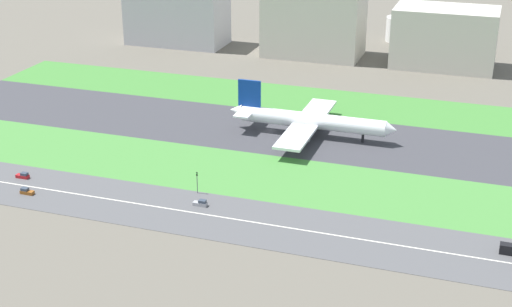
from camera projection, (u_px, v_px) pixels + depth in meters
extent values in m
plane|color=#5B564C|center=(270.00, 131.00, 287.98)|extent=(800.00, 800.00, 0.00)
cube|color=#38383D|center=(270.00, 131.00, 287.96)|extent=(280.00, 46.00, 0.10)
cube|color=#3D7A33|center=(298.00, 99.00, 323.79)|extent=(280.00, 36.00, 0.10)
cube|color=#427F38|center=(233.00, 172.00, 252.13)|extent=(280.00, 36.00, 0.10)
cube|color=#4C4C4F|center=(196.00, 213.00, 224.16)|extent=(280.00, 28.00, 0.10)
cube|color=silver|center=(196.00, 213.00, 224.14)|extent=(266.00, 0.50, 0.01)
cylinder|color=white|center=(312.00, 121.00, 280.61)|extent=(56.00, 6.00, 6.00)
cone|color=white|center=(392.00, 130.00, 271.74)|extent=(4.00, 5.70, 5.70)
cone|color=white|center=(236.00, 110.00, 289.32)|extent=(5.00, 5.40, 5.40)
cube|color=navy|center=(250.00, 94.00, 284.91)|extent=(9.00, 0.80, 11.00)
cube|color=white|center=(247.00, 111.00, 287.91)|extent=(6.00, 16.00, 0.60)
cube|color=white|center=(317.00, 111.00, 294.77)|extent=(10.00, 26.00, 1.00)
cylinder|color=gray|center=(315.00, 121.00, 290.08)|extent=(5.00, 3.20, 3.20)
cube|color=white|center=(296.00, 137.00, 268.55)|extent=(10.00, 26.00, 1.00)
cylinder|color=gray|center=(303.00, 137.00, 274.35)|extent=(5.00, 3.20, 3.20)
cylinder|color=black|center=(363.00, 138.00, 276.59)|extent=(1.00, 1.00, 3.20)
cylinder|color=black|center=(304.00, 128.00, 286.62)|extent=(1.00, 1.00, 3.20)
cylinder|color=black|center=(299.00, 134.00, 280.51)|extent=(1.00, 1.00, 3.20)
cube|color=#99999E|center=(200.00, 204.00, 228.54)|extent=(4.40, 1.80, 1.10)
cube|color=#333D4C|center=(202.00, 201.00, 227.92)|extent=(2.20, 1.66, 0.90)
cube|color=#B2191E|center=(23.00, 176.00, 247.44)|extent=(4.40, 1.80, 1.10)
cube|color=#333D4C|center=(24.00, 174.00, 246.82)|extent=(2.20, 1.66, 0.90)
cube|color=brown|center=(27.00, 192.00, 236.13)|extent=(4.40, 1.80, 1.10)
cube|color=#333D4C|center=(25.00, 189.00, 235.98)|extent=(2.20, 1.66, 0.90)
cylinder|color=#4C4C51|center=(197.00, 184.00, 235.84)|extent=(0.24, 0.24, 6.00)
cube|color=black|center=(197.00, 174.00, 234.45)|extent=(0.36, 0.36, 1.20)
sphere|color=#19D826|center=(197.00, 173.00, 234.16)|extent=(0.24, 0.24, 0.24)
cube|color=#B2B2B7|center=(177.00, 10.00, 406.97)|extent=(53.62, 25.97, 37.56)
cube|color=beige|center=(314.00, 13.00, 382.76)|extent=(49.95, 29.23, 44.42)
cube|color=beige|center=(445.00, 37.00, 366.02)|extent=(49.57, 29.15, 29.35)
cylinder|color=silver|center=(401.00, 29.00, 416.50)|extent=(16.88, 16.88, 13.54)
cylinder|color=silver|center=(455.00, 30.00, 407.15)|extent=(21.36, 21.36, 16.77)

